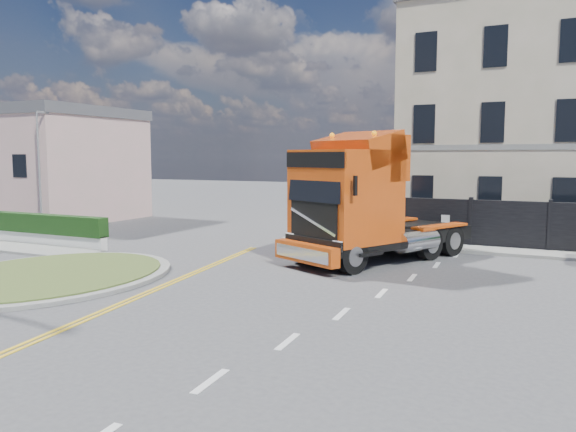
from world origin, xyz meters
The scene contains 10 objects.
ground centered at (0.00, 0.00, 0.00)m, with size 120.00×120.00×0.00m, color #424244.
traffic_island centered at (-7.00, -3.00, 0.08)m, with size 6.80×6.80×0.17m.
hedge_wall centered at (-13.00, 1.50, 0.74)m, with size 8.00×0.55×1.35m.
pavement_side centered at (-13.00, 0.40, 0.05)m, with size 8.50×1.80×0.10m, color gray.
seaside_bldg_pink centered at (-20.00, 9.00, 3.00)m, with size 8.00×8.00×6.00m, color #C0A096.
hoarding_fence centered at (6.55, 9.00, 1.00)m, with size 18.80×0.25×2.00m.
georgian_building centered at (6.00, 16.50, 5.77)m, with size 12.30×10.30×12.80m.
pavement_far centered at (6.00, 8.10, 0.06)m, with size 20.00×1.60×0.12m, color gray.
truck centered at (0.93, 3.71, 2.03)m, with size 5.76×8.02×4.52m.
lamppost_slim centered at (-16.00, 4.50, 3.59)m, with size 0.25×0.50×6.08m.
Camera 1 is at (7.23, -15.25, 3.78)m, focal length 35.00 mm.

